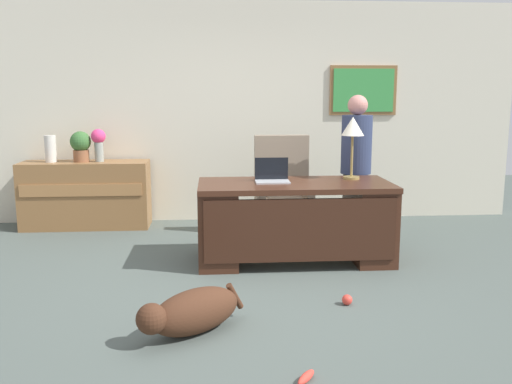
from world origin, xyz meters
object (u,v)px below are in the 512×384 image
object	(u,v)px
potted_plant	(81,145)
desk_lamp	(353,130)
vase_with_flowers	(99,142)
dog_toy_plush	(306,377)
dog_lying	(191,312)
vase_empty	(50,149)
laptop	(272,176)
armchair	(283,194)
dog_toy_ball	(347,300)
person_standing	(356,168)
desk	(295,219)
credenza	(86,195)

from	to	relation	value
potted_plant	desk_lamp	bearing A→B (deg)	-24.95
vase_with_flowers	dog_toy_plush	size ratio (longest dim) A/B	2.15
dog_lying	vase_empty	distance (m)	3.68
laptop	desk_lamp	world-z (taller)	desk_lamp
desk_lamp	dog_toy_plush	distance (m)	2.87
potted_plant	dog_toy_plush	bearing A→B (deg)	-61.60
armchair	desk_lamp	world-z (taller)	desk_lamp
dog_lying	dog_toy_ball	bearing A→B (deg)	20.19
armchair	vase_empty	world-z (taller)	armchair
armchair	dog_toy_ball	xyz separation A→B (m)	(0.25, -2.01, -0.46)
dog_toy_ball	dog_toy_plush	size ratio (longest dim) A/B	0.45
dog_toy_ball	dog_toy_plush	world-z (taller)	dog_toy_ball
person_standing	dog_toy_ball	distance (m)	1.99
person_standing	vase_empty	size ratio (longest dim) A/B	5.01
vase_empty	potted_plant	world-z (taller)	potted_plant
potted_plant	dog_toy_ball	bearing A→B (deg)	-46.54
person_standing	dog_toy_ball	world-z (taller)	person_standing
vase_empty	potted_plant	xyz separation A→B (m)	(0.35, 0.00, 0.04)
desk	dog_toy_ball	size ratio (longest dim) A/B	22.65
dog_lying	desk_lamp	bearing A→B (deg)	49.73
person_standing	vase_empty	xyz separation A→B (m)	(-3.41, 0.94, 0.14)
vase_empty	dog_toy_plush	xyz separation A→B (m)	(2.41, -3.82, -0.92)
person_standing	vase_empty	bearing A→B (deg)	164.67
desk	person_standing	size ratio (longest dim) A/B	1.15
desk	laptop	size ratio (longest dim) A/B	5.69
laptop	desk_lamp	bearing A→B (deg)	8.59
dog_lying	vase_with_flowers	bearing A→B (deg)	110.79
credenza	dog_toy_plush	size ratio (longest dim) A/B	8.30
vase_empty	vase_with_flowers	bearing A→B (deg)	0.00
vase_with_flowers	potted_plant	xyz separation A→B (m)	(-0.21, 0.00, -0.04)
desk_lamp	dog_toy_plush	world-z (taller)	desk_lamp
desk	armchair	world-z (taller)	armchair
dog_lying	desk_lamp	size ratio (longest dim) A/B	1.21
desk_lamp	potted_plant	size ratio (longest dim) A/B	1.68
dog_lying	laptop	xyz separation A→B (m)	(0.71, 1.66, 0.66)
person_standing	laptop	distance (m)	1.09
credenza	vase_with_flowers	size ratio (longest dim) A/B	3.86
dog_toy_ball	dog_lying	bearing A→B (deg)	-159.81
credenza	dog_toy_plush	xyz separation A→B (m)	(2.03, -3.82, -0.37)
desk	vase_empty	world-z (taller)	vase_empty
vase_with_flowers	credenza	bearing A→B (deg)	-179.56
desk_lamp	vase_with_flowers	bearing A→B (deg)	153.37
credenza	dog_toy_plush	world-z (taller)	credenza
dog_toy_ball	desk_lamp	bearing A→B (deg)	75.72
armchair	dog_toy_ball	bearing A→B (deg)	-82.93
credenza	potted_plant	xyz separation A→B (m)	(-0.03, 0.00, 0.59)
credenza	vase_with_flowers	xyz separation A→B (m)	(0.18, 0.00, 0.63)
potted_plant	dog_lying	bearing A→B (deg)	-65.94
vase_with_flowers	dog_toy_ball	world-z (taller)	vase_with_flowers
dog_toy_plush	dog_lying	bearing A→B (deg)	134.26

